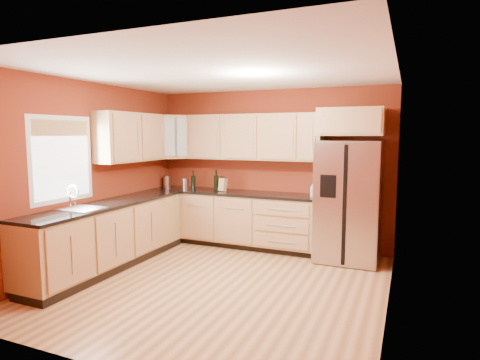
% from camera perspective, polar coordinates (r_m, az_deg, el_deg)
% --- Properties ---
extents(floor, '(4.00, 4.00, 0.00)m').
position_cam_1_polar(floor, '(5.21, -3.19, -14.53)').
color(floor, '#956439').
rests_on(floor, ground).
extents(ceiling, '(4.00, 4.00, 0.00)m').
position_cam_1_polar(ceiling, '(4.92, -3.39, 15.03)').
color(ceiling, silver).
rests_on(ceiling, wall_back).
extents(wall_back, '(4.00, 0.04, 2.60)m').
position_cam_1_polar(wall_back, '(6.74, 4.26, 1.65)').
color(wall_back, maroon).
rests_on(wall_back, floor).
extents(wall_front, '(4.00, 0.04, 2.60)m').
position_cam_1_polar(wall_front, '(3.25, -19.14, -3.97)').
color(wall_front, maroon).
rests_on(wall_front, floor).
extents(wall_left, '(0.04, 4.00, 2.60)m').
position_cam_1_polar(wall_left, '(6.05, -20.53, 0.69)').
color(wall_left, maroon).
rests_on(wall_left, floor).
extents(wall_right, '(0.04, 4.00, 2.60)m').
position_cam_1_polar(wall_right, '(4.40, 20.77, -1.36)').
color(wall_right, maroon).
rests_on(wall_right, floor).
extents(base_cabinets_back, '(2.90, 0.60, 0.88)m').
position_cam_1_polar(base_cabinets_back, '(6.79, -1.04, -5.65)').
color(base_cabinets_back, '#A98752').
rests_on(base_cabinets_back, floor).
extents(base_cabinets_left, '(0.60, 2.80, 0.88)m').
position_cam_1_polar(base_cabinets_left, '(5.99, -18.10, -7.62)').
color(base_cabinets_left, '#A98752').
rests_on(base_cabinets_left, floor).
extents(countertop_back, '(2.90, 0.62, 0.04)m').
position_cam_1_polar(countertop_back, '(6.70, -1.09, -1.81)').
color(countertop_back, black).
rests_on(countertop_back, base_cabinets_back).
extents(countertop_left, '(0.62, 2.80, 0.04)m').
position_cam_1_polar(countertop_left, '(5.89, -18.19, -3.29)').
color(countertop_left, black).
rests_on(countertop_left, base_cabinets_left).
extents(upper_cabinets_back, '(2.30, 0.33, 0.75)m').
position_cam_1_polar(upper_cabinets_back, '(6.65, 1.78, 6.12)').
color(upper_cabinets_back, '#A98752').
rests_on(upper_cabinets_back, wall_back).
extents(upper_cabinets_left, '(0.33, 1.35, 0.75)m').
position_cam_1_polar(upper_cabinets_left, '(6.46, -15.21, 5.89)').
color(upper_cabinets_left, '#A98752').
rests_on(upper_cabinets_left, wall_left).
extents(corner_upper_cabinet, '(0.67, 0.67, 0.75)m').
position_cam_1_polar(corner_upper_cabinet, '(7.14, -9.45, 6.07)').
color(corner_upper_cabinet, '#A98752').
rests_on(corner_upper_cabinet, wall_back).
extents(over_fridge_cabinet, '(0.92, 0.60, 0.40)m').
position_cam_1_polar(over_fridge_cabinet, '(6.12, 15.57, 7.96)').
color(over_fridge_cabinet, '#A98752').
rests_on(over_fridge_cabinet, wall_back).
extents(refrigerator, '(0.90, 0.75, 1.78)m').
position_cam_1_polar(refrigerator, '(6.12, 15.15, -2.93)').
color(refrigerator, '#BBBBC0').
rests_on(refrigerator, floor).
extents(window, '(0.03, 0.90, 1.00)m').
position_cam_1_polar(window, '(5.67, -23.96, 2.71)').
color(window, white).
rests_on(window, wall_left).
extents(sink_faucet, '(0.50, 0.42, 0.30)m').
position_cam_1_polar(sink_faucet, '(5.51, -21.67, -2.30)').
color(sink_faucet, white).
rests_on(sink_faucet, countertop_left).
extents(canister_left, '(0.13, 0.13, 0.19)m').
position_cam_1_polar(canister_left, '(7.04, -7.80, -0.53)').
color(canister_left, '#BBBBC0').
rests_on(canister_left, countertop_back).
extents(canister_right, '(0.16, 0.16, 0.21)m').
position_cam_1_polar(canister_right, '(7.32, -10.35, -0.23)').
color(canister_right, '#BBBBC0').
rests_on(canister_right, countertop_back).
extents(wine_bottle_a, '(0.08, 0.08, 0.35)m').
position_cam_1_polar(wine_bottle_a, '(6.79, -3.38, -0.03)').
color(wine_bottle_a, black).
rests_on(wine_bottle_a, countertop_back).
extents(wine_bottle_b, '(0.09, 0.09, 0.32)m').
position_cam_1_polar(wine_bottle_b, '(7.02, -6.64, 0.02)').
color(wine_bottle_b, black).
rests_on(wine_bottle_b, countertop_back).
extents(knife_block, '(0.12, 0.11, 0.21)m').
position_cam_1_polar(knife_block, '(6.72, -2.48, -0.70)').
color(knife_block, tan).
rests_on(knife_block, countertop_back).
extents(soap_dispenser, '(0.08, 0.08, 0.19)m').
position_cam_1_polar(soap_dispenser, '(6.25, 10.26, -1.44)').
color(soap_dispenser, silver).
rests_on(soap_dispenser, countertop_back).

